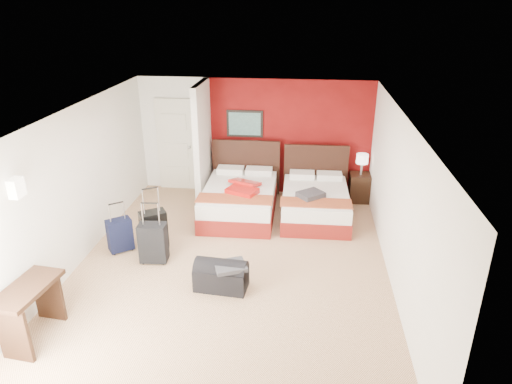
# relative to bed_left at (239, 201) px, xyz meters

# --- Properties ---
(ground) EXTENTS (6.50, 6.50, 0.00)m
(ground) POSITION_rel_bed_left_xyz_m (0.15, -1.95, -0.30)
(ground) COLOR #D4AB82
(ground) RESTS_ON ground
(room_walls) EXTENTS (5.02, 6.52, 2.50)m
(room_walls) POSITION_rel_bed_left_xyz_m (-1.25, -0.53, 0.96)
(room_walls) COLOR white
(room_walls) RESTS_ON ground
(red_accent_panel) EXTENTS (3.50, 0.04, 2.50)m
(red_accent_panel) POSITION_rel_bed_left_xyz_m (0.90, 1.28, 0.95)
(red_accent_panel) COLOR maroon
(red_accent_panel) RESTS_ON ground
(partition_wall) EXTENTS (0.12, 1.20, 2.50)m
(partition_wall) POSITION_rel_bed_left_xyz_m (-0.85, 0.66, 0.95)
(partition_wall) COLOR silver
(partition_wall) RESTS_ON ground
(entry_door) EXTENTS (0.82, 0.06, 2.05)m
(entry_door) POSITION_rel_bed_left_xyz_m (-1.60, 1.25, 0.73)
(entry_door) COLOR silver
(entry_door) RESTS_ON ground
(bed_left) EXTENTS (1.41, 2.00, 0.59)m
(bed_left) POSITION_rel_bed_left_xyz_m (0.00, 0.00, 0.00)
(bed_left) COLOR silver
(bed_left) RESTS_ON ground
(bed_right) EXTENTS (1.31, 1.86, 0.55)m
(bed_right) POSITION_rel_bed_left_xyz_m (1.50, 0.05, -0.02)
(bed_right) COLOR white
(bed_right) RESTS_ON ground
(red_suitcase_open) EXTENTS (0.82, 0.94, 0.10)m
(red_suitcase_open) POSITION_rel_bed_left_xyz_m (0.10, -0.10, 0.35)
(red_suitcase_open) COLOR red
(red_suitcase_open) RESTS_ON bed_left
(jacket_bundle) EXTENTS (0.58, 0.57, 0.11)m
(jacket_bundle) POSITION_rel_bed_left_xyz_m (1.40, -0.25, 0.31)
(jacket_bundle) COLOR #3F3E44
(jacket_bundle) RESTS_ON bed_right
(nightstand) EXTENTS (0.44, 0.44, 0.60)m
(nightstand) POSITION_rel_bed_left_xyz_m (2.44, 0.98, 0.00)
(nightstand) COLOR black
(nightstand) RESTS_ON ground
(table_lamp) EXTENTS (0.31, 0.31, 0.44)m
(table_lamp) POSITION_rel_bed_left_xyz_m (2.44, 0.98, 0.53)
(table_lamp) COLOR beige
(table_lamp) RESTS_ON nightstand
(suitcase_black) EXTENTS (0.51, 0.46, 0.65)m
(suitcase_black) POSITION_rel_bed_left_xyz_m (-1.28, -1.47, 0.03)
(suitcase_black) COLOR black
(suitcase_black) RESTS_ON ground
(suitcase_charcoal) EXTENTS (0.46, 0.30, 0.65)m
(suitcase_charcoal) POSITION_rel_bed_left_xyz_m (-1.14, -1.92, 0.03)
(suitcase_charcoal) COLOR black
(suitcase_charcoal) RESTS_ON ground
(suitcase_navy) EXTENTS (0.47, 0.44, 0.56)m
(suitcase_navy) POSITION_rel_bed_left_xyz_m (-1.82, -1.64, -0.02)
(suitcase_navy) COLOR black
(suitcase_navy) RESTS_ON ground
(duffel_bag) EXTENTS (0.81, 0.48, 0.39)m
(duffel_bag) POSITION_rel_bed_left_xyz_m (0.09, -2.54, -0.10)
(duffel_bag) COLOR black
(duffel_bag) RESTS_ON ground
(jacket_draped) EXTENTS (0.56, 0.52, 0.06)m
(jacket_draped) POSITION_rel_bed_left_xyz_m (0.24, -2.59, 0.13)
(jacket_draped) COLOR #38383D
(jacket_draped) RESTS_ON duffel_bag
(desk) EXTENTS (0.56, 0.97, 0.77)m
(desk) POSITION_rel_bed_left_xyz_m (-2.07, -3.89, 0.09)
(desk) COLOR #311B10
(desk) RESTS_ON ground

